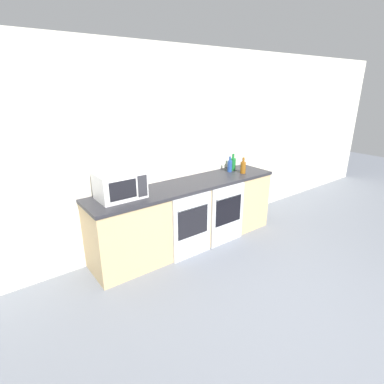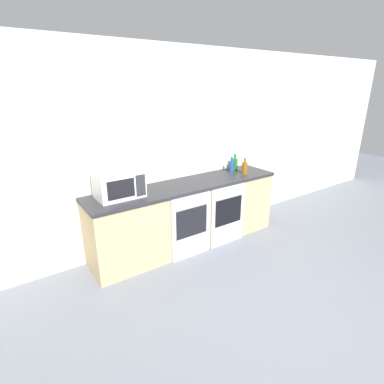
{
  "view_description": "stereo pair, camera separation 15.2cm",
  "coord_description": "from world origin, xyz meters",
  "px_view_note": "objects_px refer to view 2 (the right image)",
  "views": [
    {
      "loc": [
        -2.21,
        -1.02,
        2.11
      ],
      "look_at": [
        0.08,
        2.01,
        0.75
      ],
      "focal_mm": 28.0,
      "sensor_mm": 36.0,
      "label": 1
    },
    {
      "loc": [
        -2.09,
        -1.11,
        2.11
      ],
      "look_at": [
        0.08,
        2.01,
        0.75
      ],
      "focal_mm": 28.0,
      "sensor_mm": 36.0,
      "label": 2
    }
  ],
  "objects_px": {
    "oven_left": "(191,226)",
    "bottle_blue": "(231,166)",
    "bottle_amber": "(245,168)",
    "bottle_green": "(235,164)",
    "microwave": "(119,184)",
    "oven_right": "(228,215)"
  },
  "relations": [
    {
      "from": "oven_left",
      "to": "bottle_blue",
      "type": "xyz_separation_m",
      "value": [
        1.0,
        0.4,
        0.55
      ]
    },
    {
      "from": "bottle_amber",
      "to": "bottle_green",
      "type": "bearing_deg",
      "value": 88.12
    },
    {
      "from": "microwave",
      "to": "bottle_green",
      "type": "relative_size",
      "value": 2.08
    },
    {
      "from": "oven_right",
      "to": "bottle_green",
      "type": "relative_size",
      "value": 3.37
    },
    {
      "from": "bottle_blue",
      "to": "bottle_amber",
      "type": "height_order",
      "value": "bottle_amber"
    },
    {
      "from": "oven_right",
      "to": "oven_left",
      "type": "bearing_deg",
      "value": 180.0
    },
    {
      "from": "microwave",
      "to": "bottle_amber",
      "type": "bearing_deg",
      "value": -4.06
    },
    {
      "from": "microwave",
      "to": "bottle_green",
      "type": "height_order",
      "value": "microwave"
    },
    {
      "from": "bottle_amber",
      "to": "oven_left",
      "type": "bearing_deg",
      "value": -168.66
    },
    {
      "from": "oven_left",
      "to": "oven_right",
      "type": "height_order",
      "value": "same"
    },
    {
      "from": "microwave",
      "to": "bottle_blue",
      "type": "height_order",
      "value": "microwave"
    },
    {
      "from": "oven_left",
      "to": "bottle_blue",
      "type": "bearing_deg",
      "value": 21.69
    },
    {
      "from": "oven_right",
      "to": "bottle_amber",
      "type": "distance_m",
      "value": 0.77
    },
    {
      "from": "oven_right",
      "to": "bottle_blue",
      "type": "bearing_deg",
      "value": 45.43
    },
    {
      "from": "oven_right",
      "to": "bottle_blue",
      "type": "height_order",
      "value": "bottle_blue"
    },
    {
      "from": "microwave",
      "to": "bottle_amber",
      "type": "xyz_separation_m",
      "value": [
        1.86,
        -0.13,
        -0.06
      ]
    },
    {
      "from": "oven_left",
      "to": "bottle_green",
      "type": "height_order",
      "value": "bottle_green"
    },
    {
      "from": "microwave",
      "to": "bottle_green",
      "type": "distance_m",
      "value": 1.88
    },
    {
      "from": "microwave",
      "to": "bottle_blue",
      "type": "distance_m",
      "value": 1.77
    },
    {
      "from": "bottle_green",
      "to": "bottle_amber",
      "type": "xyz_separation_m",
      "value": [
        -0.01,
        -0.22,
        -0.01
      ]
    },
    {
      "from": "oven_right",
      "to": "bottle_green",
      "type": "xyz_separation_m",
      "value": [
        0.5,
        0.44,
        0.55
      ]
    },
    {
      "from": "oven_left",
      "to": "bottle_amber",
      "type": "bearing_deg",
      "value": 11.34
    }
  ]
}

